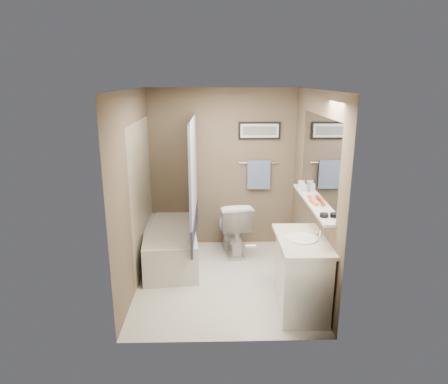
{
  "coord_description": "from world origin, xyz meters",
  "views": [
    {
      "loc": [
        -0.12,
        -4.66,
        2.52
      ],
      "look_at": [
        0.0,
        0.15,
        1.15
      ],
      "focal_mm": 32.0,
      "sensor_mm": 36.0,
      "label": 1
    }
  ],
  "objects_px": {
    "hair_brush_front": "(314,202)",
    "hair_brush_back": "(311,199)",
    "toilet": "(233,226)",
    "bathtub": "(170,245)",
    "vanity": "(302,275)",
    "candle_bowl_near": "(324,215)",
    "glass_jar": "(301,184)",
    "soap_bottle": "(304,186)"
  },
  "relations": [
    {
      "from": "vanity",
      "to": "hair_brush_front",
      "type": "relative_size",
      "value": 4.09
    },
    {
      "from": "soap_bottle",
      "to": "hair_brush_front",
      "type": "bearing_deg",
      "value": -90.0
    },
    {
      "from": "hair_brush_back",
      "to": "vanity",
      "type": "bearing_deg",
      "value": -109.42
    },
    {
      "from": "vanity",
      "to": "hair_brush_front",
      "type": "height_order",
      "value": "hair_brush_front"
    },
    {
      "from": "toilet",
      "to": "vanity",
      "type": "distance_m",
      "value": 1.69
    },
    {
      "from": "toilet",
      "to": "hair_brush_back",
      "type": "distance_m",
      "value": 1.53
    },
    {
      "from": "hair_brush_front",
      "to": "candle_bowl_near",
      "type": "bearing_deg",
      "value": -90.0
    },
    {
      "from": "candle_bowl_near",
      "to": "toilet",
      "type": "bearing_deg",
      "value": 118.96
    },
    {
      "from": "bathtub",
      "to": "glass_jar",
      "type": "distance_m",
      "value": 2.01
    },
    {
      "from": "toilet",
      "to": "candle_bowl_near",
      "type": "distance_m",
      "value": 1.97
    },
    {
      "from": "toilet",
      "to": "bathtub",
      "type": "bearing_deg",
      "value": 10.27
    },
    {
      "from": "bathtub",
      "to": "candle_bowl_near",
      "type": "xyz_separation_m",
      "value": [
        1.79,
        -1.29,
        0.89
      ]
    },
    {
      "from": "toilet",
      "to": "soap_bottle",
      "type": "distance_m",
      "value": 1.33
    },
    {
      "from": "toilet",
      "to": "glass_jar",
      "type": "distance_m",
      "value": 1.25
    },
    {
      "from": "hair_brush_front",
      "to": "hair_brush_back",
      "type": "relative_size",
      "value": 1.0
    },
    {
      "from": "toilet",
      "to": "vanity",
      "type": "xyz_separation_m",
      "value": [
        0.7,
        -1.54,
        -0.01
      ]
    },
    {
      "from": "hair_brush_back",
      "to": "glass_jar",
      "type": "distance_m",
      "value": 0.56
    },
    {
      "from": "bathtub",
      "to": "hair_brush_back",
      "type": "bearing_deg",
      "value": -27.78
    },
    {
      "from": "soap_bottle",
      "to": "candle_bowl_near",
      "type": "bearing_deg",
      "value": -90.0
    },
    {
      "from": "soap_bottle",
      "to": "bathtub",
      "type": "bearing_deg",
      "value": 170.57
    },
    {
      "from": "candle_bowl_near",
      "to": "hair_brush_front",
      "type": "relative_size",
      "value": 0.41
    },
    {
      "from": "toilet",
      "to": "glass_jar",
      "type": "bearing_deg",
      "value": 144.31
    },
    {
      "from": "toilet",
      "to": "hair_brush_front",
      "type": "distance_m",
      "value": 1.62
    },
    {
      "from": "vanity",
      "to": "glass_jar",
      "type": "bearing_deg",
      "value": 83.33
    },
    {
      "from": "hair_brush_back",
      "to": "soap_bottle",
      "type": "relative_size",
      "value": 1.54
    },
    {
      "from": "glass_jar",
      "to": "hair_brush_front",
      "type": "bearing_deg",
      "value": -90.0
    },
    {
      "from": "bathtub",
      "to": "hair_brush_front",
      "type": "bearing_deg",
      "value": -31.3
    },
    {
      "from": "vanity",
      "to": "hair_brush_back",
      "type": "xyz_separation_m",
      "value": [
        0.19,
        0.52,
        0.74
      ]
    },
    {
      "from": "toilet",
      "to": "vanity",
      "type": "height_order",
      "value": "toilet"
    },
    {
      "from": "bathtub",
      "to": "glass_jar",
      "type": "relative_size",
      "value": 15.0
    },
    {
      "from": "hair_brush_back",
      "to": "glass_jar",
      "type": "height_order",
      "value": "glass_jar"
    },
    {
      "from": "bathtub",
      "to": "candle_bowl_near",
      "type": "height_order",
      "value": "candle_bowl_near"
    },
    {
      "from": "bathtub",
      "to": "hair_brush_front",
      "type": "xyz_separation_m",
      "value": [
        1.79,
        -0.83,
        0.89
      ]
    },
    {
      "from": "candle_bowl_near",
      "to": "hair_brush_back",
      "type": "bearing_deg",
      "value": 90.0
    },
    {
      "from": "vanity",
      "to": "candle_bowl_near",
      "type": "height_order",
      "value": "candle_bowl_near"
    },
    {
      "from": "vanity",
      "to": "candle_bowl_near",
      "type": "bearing_deg",
      "value": -17.01
    },
    {
      "from": "toilet",
      "to": "hair_brush_front",
      "type": "xyz_separation_m",
      "value": [
        0.89,
        -1.14,
        0.73
      ]
    },
    {
      "from": "vanity",
      "to": "hair_brush_front",
      "type": "xyz_separation_m",
      "value": [
        0.19,
        0.39,
        0.74
      ]
    },
    {
      "from": "toilet",
      "to": "hair_brush_front",
      "type": "bearing_deg",
      "value": 119.13
    },
    {
      "from": "soap_bottle",
      "to": "glass_jar",
      "type": "bearing_deg",
      "value": 90.0
    },
    {
      "from": "glass_jar",
      "to": "vanity",
      "type": "bearing_deg",
      "value": -99.68
    },
    {
      "from": "vanity",
      "to": "candle_bowl_near",
      "type": "distance_m",
      "value": 0.76
    }
  ]
}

